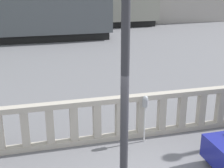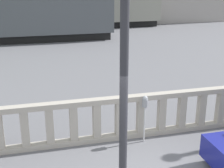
% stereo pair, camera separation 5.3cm
% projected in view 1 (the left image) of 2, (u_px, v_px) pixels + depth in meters
% --- Properties ---
extents(balustrade, '(12.31, 0.24, 1.23)m').
position_uv_depth(balustrade, '(119.00, 118.00, 8.43)').
color(balustrade, '#ADA599').
rests_on(balustrade, ground).
extents(lamppost, '(0.39, 0.39, 6.90)m').
position_uv_depth(lamppost, '(126.00, 4.00, 5.38)').
color(lamppost, '#2D2D33').
rests_on(lamppost, ground).
extents(parking_meter, '(0.15, 0.15, 1.32)m').
position_uv_depth(parking_meter, '(145.00, 106.00, 8.14)').
color(parking_meter, silver).
rests_on(parking_meter, ground).
extents(train_far, '(22.89, 2.87, 4.19)m').
position_uv_depth(train_far, '(28.00, 7.00, 26.10)').
color(train_far, black).
rests_on(train_far, ground).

